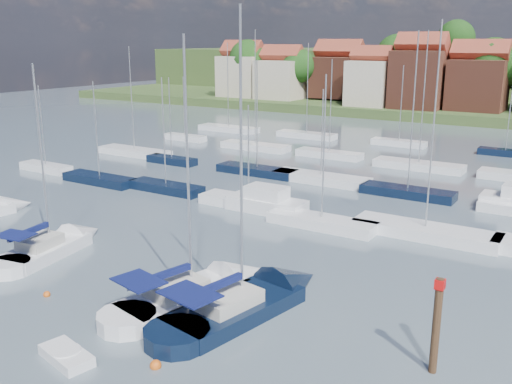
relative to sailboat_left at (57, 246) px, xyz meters
The scene contains 10 objects.
ground 38.24m from the sailboat_left, 70.49° to the left, with size 260.00×260.00×0.00m, color #4C5A67.
sailboat_left is the anchor object (origin of this frame).
sailboat_centre 13.26m from the sailboat_left, ahead, with size 5.60×12.12×15.93m.
sailboat_navy 16.39m from the sailboat_left, ahead, with size 5.57×12.98×17.38m.
tender 15.12m from the sailboat_left, 37.65° to the right, with size 3.15×1.96×0.63m.
timber_piling 26.57m from the sailboat_left, ahead, with size 0.40×0.40×6.72m.
buoy_c 7.58m from the sailboat_left, 43.57° to the right, with size 0.41×0.41×0.41m, color #D85914.
buoy_d 17.53m from the sailboat_left, 25.33° to the right, with size 0.53×0.53×0.53m, color #D85914.
buoy_e 14.36m from the sailboat_left, ahead, with size 0.42×0.42×0.42m, color #D85914.
marina_field 34.47m from the sailboat_left, 64.80° to the left, with size 79.62×41.41×15.93m.
Camera 1 is at (19.06, -20.45, 14.25)m, focal length 40.00 mm.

